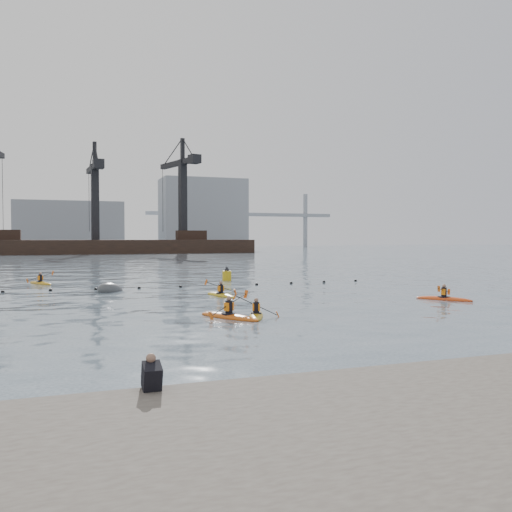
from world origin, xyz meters
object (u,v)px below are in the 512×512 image
object	(u,v)px
kayaker_1	(256,315)
kayaker_3	(221,294)
kayaker_0	(229,316)
mooring_buoy	(110,291)
nav_buoy	(227,275)
kayaker_4	(444,298)
kayaker_5	(40,283)

from	to	relation	value
kayaker_1	kayaker_3	distance (m)	9.19
kayaker_0	mooring_buoy	world-z (taller)	kayaker_0
kayaker_0	kayaker_1	bearing A→B (deg)	-32.86
kayaker_1	mooring_buoy	bearing A→B (deg)	131.71
mooring_buoy	kayaker_1	bearing A→B (deg)	-69.74
kayaker_0	nav_buoy	distance (m)	21.61
kayaker_0	kayaker_4	bearing A→B (deg)	-18.49
kayaker_1	kayaker_3	xyz separation A→B (m)	(0.93, 9.15, 0.01)
kayaker_0	kayaker_4	world-z (taller)	kayaker_0
kayaker_3	kayaker_4	distance (m)	13.50
nav_buoy	kayaker_1	bearing A→B (deg)	-103.04
kayaker_0	nav_buoy	bearing A→B (deg)	44.80
kayaker_3	kayaker_5	size ratio (longest dim) A/B	1.05
kayaker_0	kayaker_3	xyz separation A→B (m)	(2.22, 9.05, -0.01)
kayaker_0	kayaker_1	distance (m)	1.30
kayaker_0	mooring_buoy	size ratio (longest dim) A/B	1.50
kayaker_4	kayaker_3	bearing A→B (deg)	-64.60
kayaker_3	kayaker_4	bearing A→B (deg)	-42.69
mooring_buoy	kayaker_3	bearing A→B (deg)	-40.74
kayaker_0	kayaker_3	world-z (taller)	kayaker_0
kayaker_3	nav_buoy	world-z (taller)	nav_buoy
mooring_buoy	nav_buoy	size ratio (longest dim) A/B	1.66
nav_buoy	kayaker_0	bearing A→B (deg)	-106.45
kayaker_3	mooring_buoy	world-z (taller)	kayaker_3
mooring_buoy	kayaker_5	bearing A→B (deg)	120.68
kayaker_4	nav_buoy	xyz separation A→B (m)	(-7.93, 18.18, 0.32)
kayaker_4	kayaker_5	bearing A→B (deg)	-76.81
kayaker_1	kayaker_4	xyz separation A→B (m)	(12.75, 2.64, 0.01)
kayaker_0	nav_buoy	xyz separation A→B (m)	(6.12, 20.72, 0.31)
kayaker_1	nav_buoy	xyz separation A→B (m)	(4.82, 20.82, 0.33)
kayaker_5	mooring_buoy	xyz separation A→B (m)	(4.73, -7.97, -0.10)
kayaker_4	nav_buoy	distance (m)	19.84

